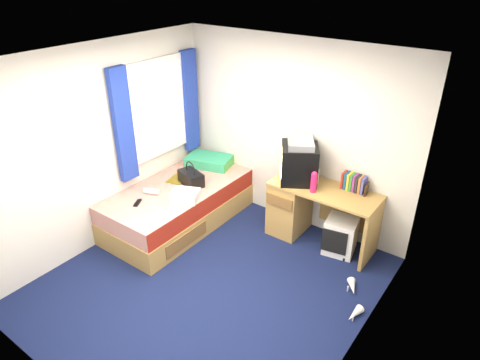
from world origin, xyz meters
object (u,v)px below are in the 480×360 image
Objects in this scene: water_bottle at (152,191)px; white_heels at (353,300)px; bed at (179,205)px; desk at (303,206)px; handbag at (191,178)px; remote_control at (138,203)px; crt_tv at (299,163)px; picture_frame at (367,189)px; aerosol_can at (317,176)px; towel at (185,195)px; storage_cube at (341,236)px; pink_water_bottle at (314,183)px; pillow at (209,161)px; vcr at (301,143)px; colour_swatch_fan at (154,205)px; magazine at (178,179)px.

water_bottle is 2.70m from white_heels.
desk is (1.44, 0.74, 0.14)m from bed.
handbag is 2.50× the size of remote_control.
bed is 3.28× the size of crt_tv.
water_bottle is at bearing -98.54° from handbag.
picture_frame reaches higher than handbag.
aerosol_can is (1.56, 0.81, 0.57)m from bed.
picture_frame reaches higher than towel.
storage_cube is 2.38m from water_bottle.
handbag reaches higher than white_heels.
desk reaches higher than water_bottle.
bed is at bearing -162.29° from picture_frame.
pink_water_bottle reaches higher than bed.
pillow is at bearing 162.92° from white_heels.
aerosol_can is at bearing -177.49° from picture_frame.
storage_cube is at bearing -5.00° from desk.
pink_water_bottle is 1.61m from handbag.
crt_tv is at bearing 164.89° from storage_cube.
storage_cube is at bearing -133.98° from picture_frame.
storage_cube is 0.75m from pink_water_bottle.
colour_swatch_fan is at bearing -77.80° from vcr.
aerosol_can is at bearing 76.55° from crt_tv.
aerosol_can reaches higher than magazine.
colour_swatch_fan is (0.18, -1.25, -0.06)m from pillow.
picture_frame is at bearing 11.70° from desk.
magazine is at bearing 90.53° from water_bottle.
crt_tv reaches higher than towel.
handbag is at bearing -97.59° from vcr.
vcr is (1.43, -0.01, 0.64)m from pillow.
vcr reaches higher than colour_swatch_fan.
picture_frame is 0.70× the size of water_bottle.
towel is at bearing 57.97° from colour_swatch_fan.
magazine is (-0.24, -0.00, -0.09)m from handbag.
water_bottle is 0.29m from colour_swatch_fan.
desk is at bearing 141.67° from pink_water_bottle.
crt_tv is at bearing 28.87° from bed.
storage_cube is at bearing 13.98° from magazine.
crt_tv is at bearing 41.97° from handbag.
crt_tv is (1.34, 0.74, 0.71)m from bed.
vcr is at bearing -0.30° from pillow.
handbag is at bearing -156.07° from aerosol_can.
picture_frame is (0.16, 0.20, 0.60)m from storage_cube.
bed is 1.83m from pink_water_bottle.
aerosol_can is at bearing 21.04° from magazine.
water_bottle is 0.27m from remote_control.
pink_water_bottle is (0.29, -0.15, -0.11)m from crt_tv.
crt_tv is at bearing 145.86° from white_heels.
aerosol_can is 1.14× the size of remote_control.
white_heels is at bearing 10.68° from colour_swatch_fan.
aerosol_can is 0.31× the size of white_heels.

